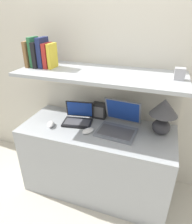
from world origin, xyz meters
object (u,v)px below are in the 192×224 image
at_px(router_box, 99,111).
at_px(shelf_gadget, 180,74).
at_px(table_lamp, 163,113).
at_px(computer_mouse, 88,131).
at_px(laptop_large, 119,125).
at_px(book_yellow, 52,56).
at_px(laptop_small, 78,118).
at_px(second_mouse, 51,124).
at_px(book_black, 39,54).
at_px(book_green, 34,52).
at_px(book_brown, 31,54).
at_px(book_navy, 43,53).
at_px(book_red, 48,55).

height_order(router_box, shelf_gadget, shelf_gadget).
distance_m(table_lamp, computer_mouse, 0.66).
distance_m(laptop_large, book_yellow, 0.84).
height_order(laptop_large, laptop_small, laptop_large).
relative_size(second_mouse, router_box, 0.81).
distance_m(computer_mouse, book_black, 0.81).
xyz_separation_m(table_lamp, book_green, (-1.17, -0.04, 0.43)).
height_order(book_brown, book_navy, book_navy).
height_order(computer_mouse, shelf_gadget, shelf_gadget).
distance_m(laptop_small, computer_mouse, 0.22).
height_order(laptop_large, router_box, laptop_large).
bearing_deg(book_black, laptop_large, -2.47).
relative_size(router_box, book_green, 0.61).
bearing_deg(shelf_gadget, book_navy, 180.00).
xyz_separation_m(table_lamp, laptop_small, (-0.76, -0.05, -0.16)).
bearing_deg(book_brown, book_black, 0.00).
bearing_deg(shelf_gadget, router_box, 168.31).
bearing_deg(second_mouse, shelf_gadget, 9.31).
bearing_deg(book_black, book_brown, 180.00).
relative_size(second_mouse, book_yellow, 0.61).
bearing_deg(router_box, book_navy, -164.06).
xyz_separation_m(computer_mouse, book_black, (-0.52, 0.16, 0.60)).
xyz_separation_m(router_box, book_yellow, (-0.39, -0.14, 0.53)).
xyz_separation_m(book_navy, shelf_gadget, (1.14, 0.00, -0.08)).
height_order(computer_mouse, book_navy, book_navy).
xyz_separation_m(computer_mouse, book_red, (-0.43, 0.16, 0.59)).
bearing_deg(book_yellow, computer_mouse, -22.64).
bearing_deg(laptop_large, book_green, 177.66).
height_order(laptop_large, shelf_gadget, shelf_gadget).
height_order(second_mouse, book_yellow, book_yellow).
distance_m(laptop_small, book_green, 0.72).
xyz_separation_m(laptop_small, book_navy, (-0.32, 0.01, 0.59)).
bearing_deg(laptop_large, book_brown, 177.77).
relative_size(laptop_small, book_navy, 1.18).
relative_size(book_black, book_red, 1.03).
relative_size(laptop_small, shelf_gadget, 3.41).
height_order(router_box, book_black, book_black).
bearing_deg(second_mouse, book_yellow, 94.89).
height_order(book_brown, shelf_gadget, book_brown).
xyz_separation_m(laptop_large, book_brown, (-0.84, 0.03, 0.56)).
distance_m(book_brown, book_yellow, 0.22).
relative_size(table_lamp, laptop_large, 0.88).
bearing_deg(second_mouse, table_lamp, 12.08).
distance_m(computer_mouse, second_mouse, 0.37).
bearing_deg(router_box, book_brown, -167.35).
relative_size(book_green, book_black, 1.18).
bearing_deg(computer_mouse, shelf_gadget, 13.54).
height_order(book_black, book_red, book_black).
bearing_deg(table_lamp, book_yellow, -177.78).
height_order(second_mouse, book_navy, book_navy).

